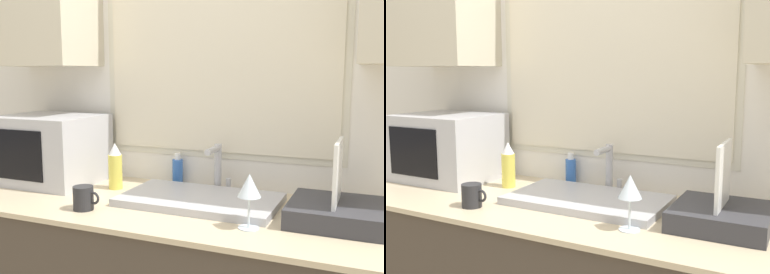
# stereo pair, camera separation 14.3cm
# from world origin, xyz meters

# --- Properties ---
(wall_back) EXTENTS (6.00, 0.38, 2.60)m
(wall_back) POSITION_xyz_m (0.00, 0.66, 1.42)
(wall_back) COLOR silver
(wall_back) RESTS_ON ground_plane
(sink_basin) EXTENTS (0.62, 0.36, 0.03)m
(sink_basin) POSITION_xyz_m (0.03, 0.38, 0.95)
(sink_basin) COLOR #B2B2B7
(sink_basin) RESTS_ON countertop
(faucet) EXTENTS (0.08, 0.15, 0.21)m
(faucet) POSITION_xyz_m (0.03, 0.58, 1.06)
(faucet) COLOR #B7B7BC
(faucet) RESTS_ON countertop
(microwave) EXTENTS (0.45, 0.39, 0.32)m
(microwave) POSITION_xyz_m (-0.76, 0.44, 1.10)
(microwave) COLOR #B2B2B7
(microwave) RESTS_ON countertop
(dish_rack) EXTENTS (0.32, 0.32, 0.29)m
(dish_rack) POSITION_xyz_m (0.55, 0.35, 0.99)
(dish_rack) COLOR #333338
(dish_rack) RESTS_ON countertop
(spray_bottle) EXTENTS (0.06, 0.06, 0.21)m
(spray_bottle) POSITION_xyz_m (-0.41, 0.45, 1.04)
(spray_bottle) COLOR #D8CC4C
(spray_bottle) RESTS_ON countertop
(soap_bottle) EXTENTS (0.05, 0.05, 0.15)m
(soap_bottle) POSITION_xyz_m (-0.18, 0.63, 1.00)
(soap_bottle) COLOR blue
(soap_bottle) RESTS_ON countertop
(mug_near_sink) EXTENTS (0.11, 0.08, 0.09)m
(mug_near_sink) POSITION_xyz_m (-0.35, 0.13, 0.99)
(mug_near_sink) COLOR #262628
(mug_near_sink) RESTS_ON countertop
(wine_glass) EXTENTS (0.08, 0.08, 0.19)m
(wine_glass) POSITION_xyz_m (0.29, 0.17, 1.08)
(wine_glass) COLOR silver
(wine_glass) RESTS_ON countertop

